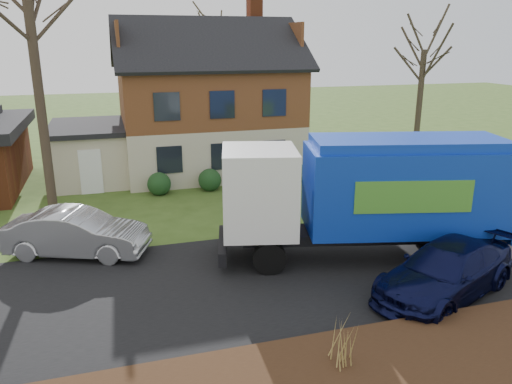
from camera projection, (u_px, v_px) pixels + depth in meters
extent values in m
plane|color=#354F1A|center=(236.00, 283.00, 14.79)|extent=(120.00, 120.00, 0.00)
cube|color=black|center=(236.00, 283.00, 14.78)|extent=(80.00, 7.00, 0.02)
cube|color=beige|center=(208.00, 145.00, 27.78)|extent=(9.00, 7.50, 2.70)
cube|color=#5A2E19|center=(207.00, 95.00, 26.98)|extent=(9.00, 7.50, 2.80)
cube|color=brown|center=(254.00, 11.00, 27.45)|extent=(0.70, 0.90, 1.60)
cube|color=beige|center=(91.00, 154.00, 25.64)|extent=(3.50, 5.50, 2.60)
cube|color=black|center=(89.00, 127.00, 25.23)|extent=(3.90, 5.90, 0.24)
cylinder|color=black|center=(269.00, 258.00, 15.26)|extent=(1.08, 0.58, 1.03)
cylinder|color=black|center=(264.00, 233.00, 17.24)|extent=(1.08, 0.58, 1.03)
cylinder|color=black|center=(449.00, 254.00, 15.55)|extent=(1.08, 0.58, 1.03)
cylinder|color=black|center=(424.00, 230.00, 17.54)|extent=(1.08, 0.58, 1.03)
cylinder|color=black|center=(489.00, 253.00, 15.62)|extent=(1.08, 0.58, 1.03)
cylinder|color=black|center=(460.00, 229.00, 17.61)|extent=(1.08, 0.58, 1.03)
cube|color=black|center=(372.00, 233.00, 16.34)|extent=(8.55, 3.13, 0.35)
cube|color=white|center=(259.00, 190.00, 15.69)|extent=(2.79, 2.93, 2.67)
cube|color=black|center=(225.00, 186.00, 15.59)|extent=(0.58, 2.14, 0.89)
cube|color=black|center=(223.00, 245.00, 16.16)|extent=(0.81, 2.46, 0.45)
cube|color=#0D31A7|center=(404.00, 188.00, 15.94)|extent=(6.64, 3.85, 2.67)
cube|color=#0D31A7|center=(408.00, 142.00, 15.51)|extent=(6.28, 3.50, 0.30)
cube|color=#0D31A7|center=(502.00, 190.00, 16.14)|extent=(0.92, 2.53, 2.87)
cube|color=#43882C|center=(414.00, 197.00, 14.70)|extent=(3.47, 0.87, 0.99)
cube|color=#43882C|center=(388.00, 175.00, 17.10)|extent=(3.47, 0.87, 0.99)
imported|color=#A6A9AE|center=(76.00, 233.00, 16.56)|extent=(4.94, 3.21, 1.54)
imported|color=black|center=(446.00, 271.00, 13.93)|extent=(5.45, 3.90, 1.47)
cylinder|color=#3B2E23|center=(41.00, 109.00, 18.88)|extent=(0.37, 0.37, 8.85)
cylinder|color=#382F21|center=(418.00, 115.00, 25.44)|extent=(0.30, 0.30, 6.49)
cylinder|color=#403726|center=(219.00, 88.00, 34.77)|extent=(0.28, 0.28, 7.47)
cone|color=olive|center=(342.00, 343.00, 10.43)|extent=(0.04, 0.04, 1.06)
cone|color=olive|center=(335.00, 344.00, 10.38)|extent=(0.04, 0.04, 1.06)
cone|color=olive|center=(349.00, 342.00, 10.47)|extent=(0.04, 0.04, 1.06)
cone|color=olive|center=(339.00, 340.00, 10.55)|extent=(0.04, 0.04, 1.06)
cone|color=olive|center=(345.00, 347.00, 10.30)|extent=(0.04, 0.04, 1.06)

